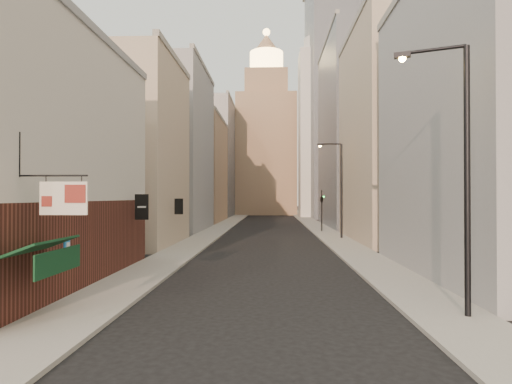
% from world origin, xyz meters
% --- Properties ---
extents(ground, '(360.00, 360.00, 0.00)m').
position_xyz_m(ground, '(0.00, 0.00, 0.00)').
color(ground, black).
rests_on(ground, ground).
extents(sidewalk_left, '(3.00, 140.00, 0.15)m').
position_xyz_m(sidewalk_left, '(-6.50, 55.00, 0.07)').
color(sidewalk_left, gray).
rests_on(sidewalk_left, ground).
extents(sidewalk_right, '(3.00, 140.00, 0.15)m').
position_xyz_m(sidewalk_right, '(6.50, 55.00, 0.07)').
color(sidewalk_right, gray).
rests_on(sidewalk_right, ground).
extents(near_building_left, '(8.30, 23.04, 12.30)m').
position_xyz_m(near_building_left, '(-10.99, 9.00, 6.02)').
color(near_building_left, '#572A20').
rests_on(near_building_left, ground).
extents(left_bldg_beige, '(8.00, 12.00, 16.00)m').
position_xyz_m(left_bldg_beige, '(-12.00, 26.00, 8.00)').
color(left_bldg_beige, '#BEA891').
rests_on(left_bldg_beige, ground).
extents(left_bldg_grey, '(8.00, 16.00, 20.00)m').
position_xyz_m(left_bldg_grey, '(-12.00, 42.00, 10.00)').
color(left_bldg_grey, gray).
rests_on(left_bldg_grey, ground).
extents(left_bldg_tan, '(8.00, 18.00, 17.00)m').
position_xyz_m(left_bldg_tan, '(-12.00, 60.00, 8.50)').
color(left_bldg_tan, '#9E7A5C').
rests_on(left_bldg_tan, ground).
extents(left_bldg_wingrid, '(8.00, 20.00, 24.00)m').
position_xyz_m(left_bldg_wingrid, '(-12.00, 80.00, 12.00)').
color(left_bldg_wingrid, gray).
rests_on(left_bldg_wingrid, ground).
extents(right_bldg_grey, '(8.00, 16.00, 16.00)m').
position_xyz_m(right_bldg_grey, '(12.00, 12.00, 8.00)').
color(right_bldg_grey, gray).
rests_on(right_bldg_grey, ground).
extents(right_bldg_beige, '(8.00, 16.00, 20.00)m').
position_xyz_m(right_bldg_beige, '(12.00, 30.00, 10.00)').
color(right_bldg_beige, '#BEA891').
rests_on(right_bldg_beige, ground).
extents(right_bldg_wingrid, '(8.00, 20.00, 26.00)m').
position_xyz_m(right_bldg_wingrid, '(12.00, 50.00, 13.00)').
color(right_bldg_wingrid, gray).
rests_on(right_bldg_wingrid, ground).
extents(highrise, '(21.00, 23.00, 51.20)m').
position_xyz_m(highrise, '(18.00, 78.00, 25.66)').
color(highrise, gray).
rests_on(highrise, ground).
extents(clock_tower, '(14.00, 14.00, 44.90)m').
position_xyz_m(clock_tower, '(-1.00, 92.00, 17.63)').
color(clock_tower, '#9E7A5C').
rests_on(clock_tower, ground).
extents(white_tower, '(8.00, 8.00, 41.50)m').
position_xyz_m(white_tower, '(10.00, 78.00, 18.61)').
color(white_tower, silver).
rests_on(white_tower, ground).
extents(streetlamp_near, '(2.36, 1.06, 9.44)m').
position_xyz_m(streetlamp_near, '(6.79, 4.09, 5.39)').
color(streetlamp_near, black).
rests_on(streetlamp_near, ground).
extents(streetlamp_mid, '(2.48, 0.31, 9.46)m').
position_xyz_m(streetlamp_mid, '(6.94, 31.49, 5.40)').
color(streetlamp_mid, black).
rests_on(streetlamp_mid, ground).
extents(traffic_light_right, '(0.72, 0.72, 5.00)m').
position_xyz_m(traffic_light_right, '(6.20, 39.78, 3.85)').
color(traffic_light_right, black).
rests_on(traffic_light_right, ground).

